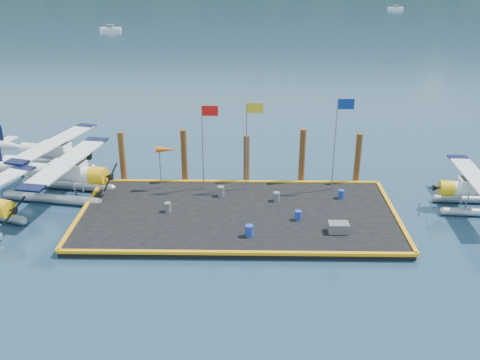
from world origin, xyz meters
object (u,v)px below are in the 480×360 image
(drum_4, at_px, (341,194))
(piling_0, at_px, (122,159))
(seaplane_c, at_px, (52,154))
(crate, at_px, (338,227))
(drum_1, at_px, (298,215))
(drum_3, at_px, (249,231))
(piling_2, at_px, (246,161))
(windsock, at_px, (166,150))
(drum_2, at_px, (276,197))
(piling_4, at_px, (358,160))
(seaplane_d, at_px, (479,191))
(drum_0, at_px, (168,207))
(piling_3, at_px, (302,158))
(seaplane_b, at_px, (64,176))
(drum_5, at_px, (221,191))
(flagpole_blue, at_px, (339,131))
(flagpole_red, at_px, (205,134))
(piling_1, at_px, (184,158))

(drum_4, relative_size, piling_0, 0.14)
(seaplane_c, bearing_deg, crate, 79.94)
(drum_1, xyz_separation_m, crate, (2.25, -1.57, 0.00))
(drum_3, relative_size, piling_2, 0.18)
(crate, xyz_separation_m, windsock, (-11.05, 6.27, 2.53))
(drum_1, relative_size, drum_2, 0.98)
(drum_2, distance_m, piling_4, 7.07)
(drum_2, height_order, crate, drum_2)
(seaplane_d, distance_m, drum_0, 20.38)
(drum_0, distance_m, drum_3, 6.11)
(seaplane_d, distance_m, piling_3, 11.97)
(seaplane_b, xyz_separation_m, drum_1, (15.87, -4.05, -0.88))
(drum_0, relative_size, drum_2, 1.00)
(seaplane_d, height_order, drum_4, seaplane_d)
(seaplane_b, xyz_separation_m, piling_4, (20.60, 2.24, 0.42))
(seaplane_c, distance_m, drum_0, 12.44)
(piling_3, bearing_deg, drum_2, -119.08)
(seaplane_b, distance_m, drum_0, 8.23)
(seaplane_d, xyz_separation_m, piling_4, (-7.31, 3.84, 0.67))
(drum_1, bearing_deg, drum_5, 145.16)
(piling_0, bearing_deg, piling_2, 0.00)
(seaplane_c, xyz_separation_m, crate, (20.47, -10.01, -0.79))
(windsock, bearing_deg, seaplane_b, -174.80)
(windsock, bearing_deg, piling_0, 155.27)
(seaplane_d, bearing_deg, flagpole_blue, 79.20)
(drum_2, distance_m, windsock, 8.20)
(seaplane_b, relative_size, flagpole_blue, 1.58)
(flagpole_red, distance_m, piling_0, 6.84)
(crate, bearing_deg, seaplane_d, 22.38)
(seaplane_d, xyz_separation_m, drum_0, (-20.32, -1.46, -0.62))
(crate, bearing_deg, flagpole_blue, 83.85)
(seaplane_d, relative_size, drum_5, 12.50)
(piling_0, bearing_deg, seaplane_d, -8.97)
(seaplane_b, distance_m, drum_5, 10.92)
(flagpole_blue, bearing_deg, piling_1, 171.49)
(seaplane_b, relative_size, drum_5, 14.96)
(seaplane_c, bearing_deg, drum_2, 87.47)
(drum_2, bearing_deg, drum_4, 6.54)
(drum_4, relative_size, windsock, 0.18)
(drum_4, relative_size, crate, 0.48)
(seaplane_b, xyz_separation_m, drum_3, (12.82, -6.21, -0.83))
(drum_3, height_order, piling_0, piling_0)
(piling_2, bearing_deg, flagpole_red, -150.20)
(seaplane_b, relative_size, piling_2, 2.70)
(drum_5, relative_size, piling_0, 0.17)
(drum_4, distance_m, piling_2, 7.23)
(drum_4, bearing_deg, seaplane_d, -5.14)
(seaplane_b, xyz_separation_m, drum_0, (7.59, -3.05, -0.87))
(crate, bearing_deg, flagpole_red, 143.00)
(drum_2, distance_m, drum_3, 5.23)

